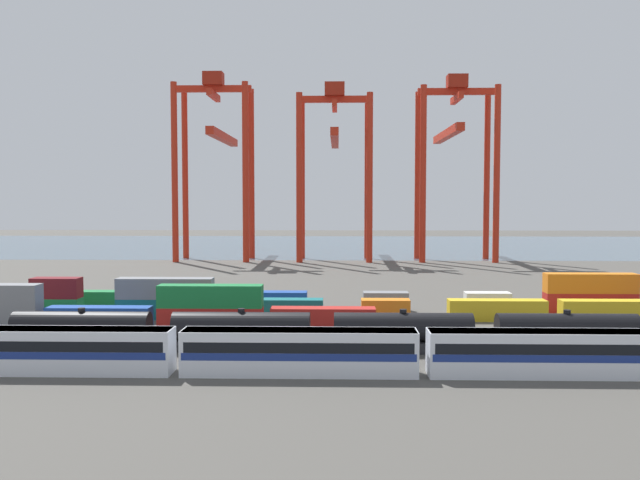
% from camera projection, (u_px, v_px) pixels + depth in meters
% --- Properties ---
extents(ground_plane, '(420.00, 420.00, 0.00)m').
position_uv_depth(ground_plane, '(278.00, 284.00, 121.33)').
color(ground_plane, '#4C4944').
extents(harbour_water, '(400.00, 110.00, 0.01)m').
position_uv_depth(harbour_water, '(305.00, 245.00, 223.46)').
color(harbour_water, '#475B6B').
rests_on(harbour_water, ground_plane).
extents(passenger_train, '(62.63, 3.14, 3.90)m').
position_uv_depth(passenger_train, '(299.00, 350.00, 58.79)').
color(passenger_train, silver).
rests_on(passenger_train, ground_plane).
extents(freight_tank_row, '(77.95, 2.80, 4.26)m').
position_uv_depth(freight_tank_row, '(403.00, 332.00, 67.50)').
color(freight_tank_row, '#232326').
rests_on(freight_tank_row, ground_plane).
extents(shipping_container_2, '(12.10, 2.44, 2.60)m').
position_uv_depth(shipping_container_2, '(99.00, 318.00, 79.59)').
color(shipping_container_2, '#1C4299').
rests_on(shipping_container_2, ground_plane).
extents(shipping_container_3, '(12.10, 2.44, 2.60)m').
position_uv_depth(shipping_container_3, '(211.00, 318.00, 79.24)').
color(shipping_container_3, '#AD211C').
rests_on(shipping_container_3, ground_plane).
extents(shipping_container_4, '(12.10, 2.44, 2.60)m').
position_uv_depth(shipping_container_4, '(211.00, 296.00, 79.09)').
color(shipping_container_4, '#197538').
rests_on(shipping_container_4, shipping_container_3).
extents(shipping_container_5, '(12.10, 2.44, 2.60)m').
position_uv_depth(shipping_container_5, '(323.00, 319.00, 78.90)').
color(shipping_container_5, '#AD211C').
rests_on(shipping_container_5, ground_plane).
extents(shipping_container_6, '(6.04, 2.44, 2.60)m').
position_uv_depth(shipping_container_6, '(57.00, 308.00, 86.54)').
color(shipping_container_6, '#197538').
rests_on(shipping_container_6, ground_plane).
extents(shipping_container_7, '(6.04, 2.44, 2.60)m').
position_uv_depth(shipping_container_7, '(56.00, 288.00, 86.38)').
color(shipping_container_7, maroon).
rests_on(shipping_container_7, shipping_container_6).
extents(shipping_container_8, '(12.10, 2.44, 2.60)m').
position_uv_depth(shipping_container_8, '(165.00, 309.00, 86.17)').
color(shipping_container_8, '#146066').
rests_on(shipping_container_8, ground_plane).
extents(shipping_container_9, '(12.10, 2.44, 2.60)m').
position_uv_depth(shipping_container_9, '(165.00, 288.00, 86.02)').
color(shipping_container_9, slate).
rests_on(shipping_container_9, shipping_container_8).
extents(shipping_container_10, '(12.10, 2.44, 2.60)m').
position_uv_depth(shipping_container_10, '(275.00, 309.00, 85.81)').
color(shipping_container_10, '#146066').
rests_on(shipping_container_10, ground_plane).
extents(shipping_container_11, '(6.04, 2.44, 2.60)m').
position_uv_depth(shipping_container_11, '(385.00, 310.00, 85.44)').
color(shipping_container_11, orange).
rests_on(shipping_container_11, ground_plane).
extents(shipping_container_12, '(12.10, 2.44, 2.60)m').
position_uv_depth(shipping_container_12, '(497.00, 310.00, 85.08)').
color(shipping_container_12, gold).
rests_on(shipping_container_12, ground_plane).
extents(shipping_container_13, '(12.10, 2.44, 2.60)m').
position_uv_depth(shipping_container_13, '(609.00, 311.00, 84.71)').
color(shipping_container_13, gold).
rests_on(shipping_container_13, ground_plane).
extents(shipping_container_17, '(12.10, 2.44, 2.60)m').
position_uv_depth(shipping_container_17, '(85.00, 300.00, 93.25)').
color(shipping_container_17, '#197538').
rests_on(shipping_container_17, ground_plane).
extents(shipping_container_18, '(12.10, 2.44, 2.60)m').
position_uv_depth(shipping_container_18, '(184.00, 301.00, 92.89)').
color(shipping_container_18, orange).
rests_on(shipping_container_18, ground_plane).
extents(shipping_container_19, '(6.04, 2.44, 2.60)m').
position_uv_depth(shipping_container_19, '(285.00, 301.00, 92.53)').
color(shipping_container_19, '#1C4299').
rests_on(shipping_container_19, ground_plane).
extents(shipping_container_20, '(6.04, 2.44, 2.60)m').
position_uv_depth(shipping_container_20, '(386.00, 302.00, 92.18)').
color(shipping_container_20, slate).
rests_on(shipping_container_20, ground_plane).
extents(shipping_container_21, '(6.04, 2.44, 2.60)m').
position_uv_depth(shipping_container_21, '(487.00, 302.00, 91.82)').
color(shipping_container_21, silver).
rests_on(shipping_container_21, ground_plane).
extents(shipping_container_22, '(12.10, 2.44, 2.60)m').
position_uv_depth(shipping_container_22, '(590.00, 302.00, 91.46)').
color(shipping_container_22, '#AD211C').
rests_on(shipping_container_22, ground_plane).
extents(shipping_container_23, '(12.10, 2.44, 2.60)m').
position_uv_depth(shipping_container_23, '(591.00, 283.00, 91.30)').
color(shipping_container_23, orange).
rests_on(shipping_container_23, shipping_container_22).
extents(gantry_crane_west, '(18.61, 39.40, 46.14)m').
position_uv_depth(gantry_crane_west, '(216.00, 149.00, 171.11)').
color(gantry_crane_west, red).
rests_on(gantry_crane_west, ground_plane).
extents(gantry_crane_central, '(18.28, 42.27, 43.48)m').
position_uv_depth(gantry_crane_central, '(335.00, 153.00, 170.99)').
color(gantry_crane_central, red).
rests_on(gantry_crane_central, ground_plane).
extents(gantry_crane_east, '(18.99, 39.53, 45.23)m').
position_uv_depth(gantry_crane_east, '(454.00, 149.00, 169.66)').
color(gantry_crane_east, red).
rests_on(gantry_crane_east, ground_plane).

